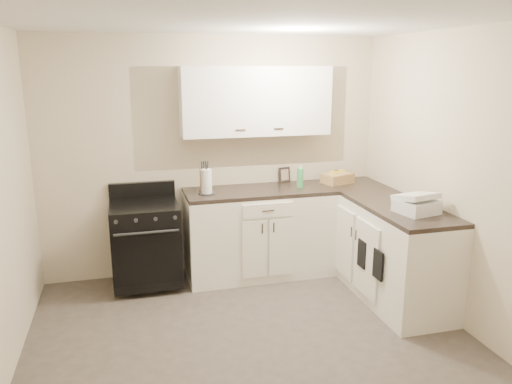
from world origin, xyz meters
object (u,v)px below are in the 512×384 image
object	(u,v)px
wicker_basket	(337,178)
countertop_grill	(417,206)
stove	(146,244)
knife_block	(205,181)
paper_towel	(207,182)

from	to	relation	value
wicker_basket	countertop_grill	size ratio (longest dim) A/B	1.02
stove	knife_block	size ratio (longest dim) A/B	3.66
stove	paper_towel	world-z (taller)	paper_towel
knife_block	countertop_grill	xyz separation A→B (m)	(1.66, -1.25, -0.05)
paper_towel	stove	bearing A→B (deg)	178.18
stove	paper_towel	distance (m)	0.87
paper_towel	wicker_basket	world-z (taller)	paper_towel
knife_block	countertop_grill	size ratio (longest dim) A/B	0.70
stove	paper_towel	size ratio (longest dim) A/B	3.21
wicker_basket	stove	bearing A→B (deg)	-177.56
paper_towel	countertop_grill	world-z (taller)	paper_towel
stove	wicker_basket	distance (m)	2.16
knife_block	countertop_grill	distance (m)	2.08
paper_towel	wicker_basket	xyz separation A→B (m)	(1.47, 0.11, -0.07)
stove	countertop_grill	size ratio (longest dim) A/B	2.56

